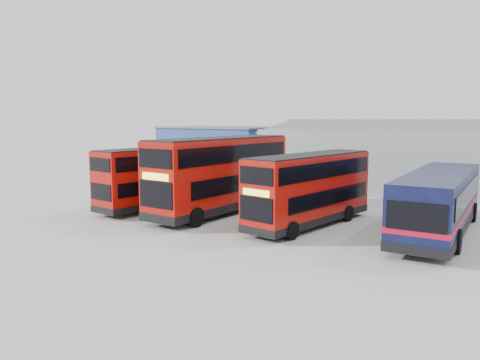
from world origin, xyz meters
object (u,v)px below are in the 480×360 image
Objects in this scene: double_decker_centre at (221,176)px; single_decker_blue at (439,204)px; double_decker_left at (162,178)px; maintenance_shed at (454,161)px; double_decker_right at (310,190)px; office_block at (224,151)px; panel_van at (164,166)px.

single_decker_blue is at bearing 10.28° from double_decker_centre.
double_decker_left is 0.80× the size of single_decker_blue.
maintenance_shed reaches higher than double_decker_left.
double_decker_right is at bearing 1.53° from double_decker_centre.
single_decker_blue is at bearing -27.90° from office_block.
double_decker_centre is 18.10m from panel_van.
office_block is 6.60m from panel_van.
maintenance_shed is 2.51× the size of single_decker_blue.
office_block is 19.67m from double_decker_centre.
maintenance_shed reaches higher than panel_van.
office_block reaches higher than single_decker_blue.
double_decker_left is 0.85× the size of double_decker_centre.
maintenance_shed reaches higher than double_decker_right.
double_decker_left reaches higher than panel_van.
panel_van is (-10.82, 10.67, -0.76)m from double_decker_left.
maintenance_shed is 15.28m from single_decker_blue.
single_decker_blue is at bearing -9.01° from panel_van.
double_decker_right reaches higher than single_decker_blue.
office_block is 1.08× the size of double_decker_centre.
panel_van is (-3.05, -5.70, -1.33)m from office_block.
double_decker_left reaches higher than double_decker_right.
single_decker_blue is at bearing -166.12° from double_decker_left.
office_block is at bearing 127.27° from double_decker_centre.
double_decker_right is (6.17, 0.26, -0.38)m from double_decker_centre.
single_decker_blue is (24.59, -13.02, -0.97)m from office_block.
panel_van is at bearing -20.36° from single_decker_blue.
single_decker_blue is (6.27, 2.19, -0.39)m from double_decker_right.
maintenance_shed is 26.25m from panel_van.
office_block is at bearing 67.66° from panel_van.
maintenance_shed is at bearing -85.75° from single_decker_blue.
office_block is 1.27× the size of double_decker_left.
double_decker_centre is 6.19m from double_decker_right.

